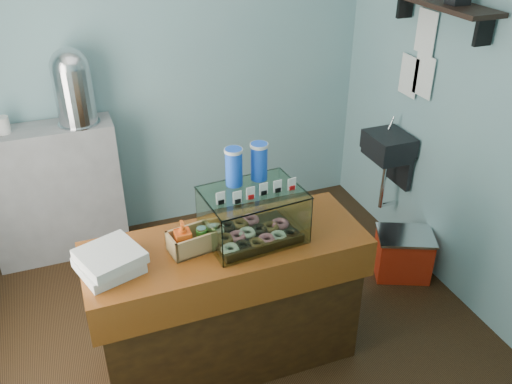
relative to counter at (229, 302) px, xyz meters
name	(u,v)px	position (x,y,z in m)	size (l,w,h in m)	color
ground	(219,330)	(0.00, 0.25, -0.46)	(3.50, 3.50, 0.00)	black
room_shell	(212,90)	(0.03, 0.26, 1.25)	(3.54, 3.04, 2.82)	#74A0AA
counter	(229,302)	(0.00, 0.00, 0.00)	(1.60, 0.60, 0.90)	#40240C
back_shelf	(55,193)	(-0.90, 1.57, 0.09)	(1.00, 0.32, 1.10)	#969598
display_case	(251,211)	(0.16, 0.03, 0.60)	(0.57, 0.44, 0.51)	#362010
condiment_crate	(190,240)	(-0.21, 0.00, 0.51)	(0.27, 0.19, 0.20)	tan
pastry_boxes	(109,261)	(-0.64, -0.02, 0.50)	(0.39, 0.38, 0.12)	silver
coffee_urn	(73,85)	(-0.63, 1.57, 0.94)	(0.31, 0.31, 0.57)	silver
red_cooler	(403,254)	(1.51, 0.34, -0.27)	(0.51, 0.46, 0.37)	red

